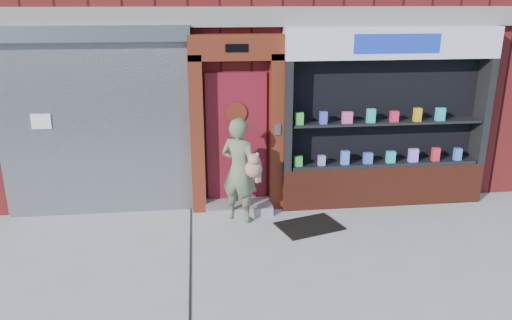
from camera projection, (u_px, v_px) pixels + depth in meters
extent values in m
plane|color=#9E9E99|center=(303.00, 258.00, 6.88)|extent=(80.00, 80.00, 0.00)
cube|color=gray|center=(283.00, 17.00, 7.73)|extent=(12.00, 0.16, 0.30)
cube|color=gray|center=(96.00, 131.00, 7.95)|extent=(3.00, 0.10, 2.80)
cube|color=slate|center=(85.00, 34.00, 7.42)|extent=(3.10, 0.30, 0.24)
cube|color=white|center=(41.00, 121.00, 7.73)|extent=(0.30, 0.01, 0.24)
cube|color=#5E2010|center=(197.00, 136.00, 8.08)|extent=(0.22, 0.28, 2.60)
cube|color=#5E2010|center=(276.00, 133.00, 8.23)|extent=(0.22, 0.28, 2.60)
cube|color=#5E2010|center=(236.00, 47.00, 7.73)|extent=(1.50, 0.28, 0.40)
cube|color=black|center=(237.00, 48.00, 7.59)|extent=(0.35, 0.01, 0.12)
cube|color=maroon|center=(237.00, 138.00, 8.29)|extent=(1.00, 0.06, 2.20)
cylinder|color=black|center=(236.00, 112.00, 8.12)|extent=(0.28, 0.02, 0.28)
cylinder|color=#5E2010|center=(236.00, 113.00, 8.11)|extent=(0.34, 0.02, 0.34)
cube|color=gray|center=(239.00, 207.00, 8.38)|extent=(1.10, 0.55, 0.15)
cube|color=slate|center=(278.00, 130.00, 8.06)|extent=(0.10, 0.02, 0.18)
cube|color=maroon|center=(381.00, 184.00, 8.68)|extent=(3.50, 0.40, 0.70)
cube|color=black|center=(287.00, 116.00, 8.10)|extent=(0.12, 0.40, 1.80)
cube|color=black|center=(482.00, 111.00, 8.48)|extent=(0.12, 0.40, 1.80)
cube|color=black|center=(383.00, 111.00, 8.47)|extent=(3.30, 0.03, 1.80)
cube|color=black|center=(383.00, 163.00, 8.56)|extent=(3.20, 0.36, 0.06)
cube|color=black|center=(386.00, 122.00, 8.34)|extent=(3.20, 0.36, 0.04)
cube|color=white|center=(393.00, 43.00, 7.94)|extent=(3.50, 0.40, 0.50)
cube|color=#1831B5|center=(398.00, 44.00, 7.75)|extent=(1.40, 0.01, 0.30)
cube|color=green|center=(298.00, 161.00, 8.28)|extent=(0.14, 0.09, 0.17)
cube|color=#9975D3|center=(322.00, 160.00, 8.32)|extent=(0.12, 0.09, 0.17)
cube|color=#4671EE|center=(345.00, 158.00, 8.36)|extent=(0.13, 0.09, 0.23)
cube|color=blue|center=(368.00, 158.00, 8.41)|extent=(0.15, 0.09, 0.19)
cube|color=#27B6C7|center=(391.00, 157.00, 8.46)|extent=(0.14, 0.09, 0.20)
cube|color=#A582EB|center=(413.00, 155.00, 8.50)|extent=(0.15, 0.09, 0.23)
cube|color=red|center=(436.00, 154.00, 8.54)|extent=(0.12, 0.09, 0.23)
cube|color=#426DE2|center=(458.00, 154.00, 8.59)|extent=(0.12, 0.09, 0.21)
cube|color=green|center=(299.00, 119.00, 8.06)|extent=(0.13, 0.09, 0.20)
cube|color=#4148DE|center=(323.00, 118.00, 8.10)|extent=(0.12, 0.09, 0.21)
cube|color=#E24B93|center=(347.00, 118.00, 8.15)|extent=(0.16, 0.09, 0.19)
cube|color=#27B4C4|center=(371.00, 116.00, 8.19)|extent=(0.13, 0.09, 0.23)
cube|color=#D82645|center=(394.00, 116.00, 8.24)|extent=(0.13, 0.09, 0.18)
cube|color=gold|center=(417.00, 115.00, 8.28)|extent=(0.12, 0.09, 0.22)
cube|color=#27BAC5|center=(440.00, 114.00, 8.33)|extent=(0.14, 0.09, 0.22)
imported|color=#5F6D47|center=(239.00, 170.00, 7.84)|extent=(0.74, 0.68, 1.69)
sphere|color=#9B764D|center=(253.00, 169.00, 7.78)|extent=(0.28, 0.28, 0.28)
sphere|color=#9B764D|center=(254.00, 159.00, 7.69)|extent=(0.19, 0.19, 0.19)
sphere|color=#9B764D|center=(250.00, 155.00, 7.66)|extent=(0.07, 0.07, 0.07)
sphere|color=#9B764D|center=(257.00, 155.00, 7.67)|extent=(0.07, 0.07, 0.07)
cylinder|color=#9B764D|center=(247.00, 177.00, 7.81)|extent=(0.07, 0.07, 0.17)
cylinder|color=#9B764D|center=(259.00, 177.00, 7.83)|extent=(0.07, 0.07, 0.17)
cylinder|color=#9B764D|center=(250.00, 178.00, 7.80)|extent=(0.07, 0.07, 0.17)
cylinder|color=#9B764D|center=(257.00, 177.00, 7.81)|extent=(0.07, 0.07, 0.17)
cube|color=black|center=(309.00, 226.00, 7.83)|extent=(1.10, 0.91, 0.02)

